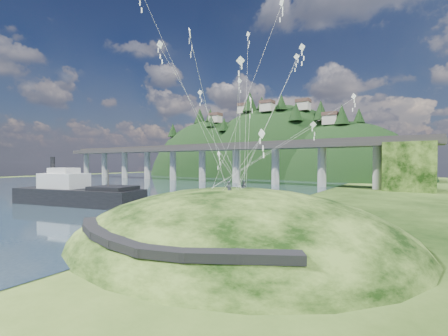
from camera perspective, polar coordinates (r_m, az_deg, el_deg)
The scene contains 10 objects.
ground at distance 35.08m, azimuth -11.09°, elevation -11.60°, with size 320.00×320.00×0.00m, color black.
water at distance 110.51m, azimuth -27.45°, elevation -3.00°, with size 240.00×240.00×0.00m, color #304758.
grass_hill at distance 32.29m, azimuth 2.20°, elevation -15.46°, with size 36.00×32.00×13.00m.
footpath at distance 22.78m, azimuth -14.69°, elevation -13.23°, with size 22.29×5.84×0.83m.
bridge at distance 107.21m, azimuth 4.88°, elevation 2.19°, with size 160.00×11.00×15.00m.
far_ridge at distance 162.22m, azimuth 8.16°, elevation -4.24°, with size 153.00×70.00×94.50m.
work_barge at distance 60.61m, azimuth -26.30°, elevation -4.23°, with size 25.73×11.93×8.70m.
wooden_dock at distance 42.93m, azimuth -7.74°, elevation -8.69°, with size 13.06×4.71×0.92m.
kite_flyers at distance 31.29m, azimuth 2.64°, elevation -2.42°, with size 1.04×4.13×1.80m.
kite_swarm at distance 32.39m, azimuth 3.59°, elevation 18.13°, with size 19.63×17.65×18.52m.
Camera 1 is at (23.75, -24.64, 7.72)m, focal length 24.00 mm.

